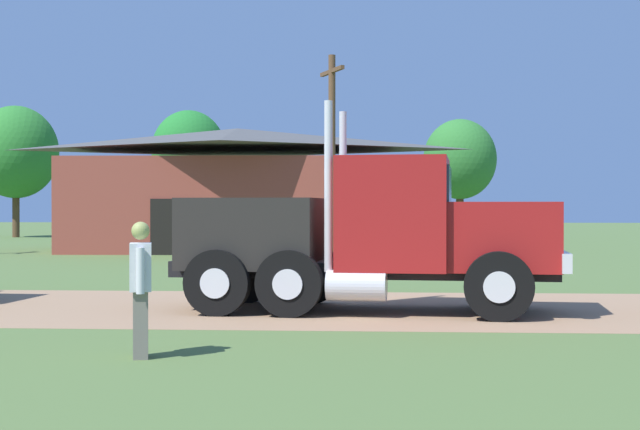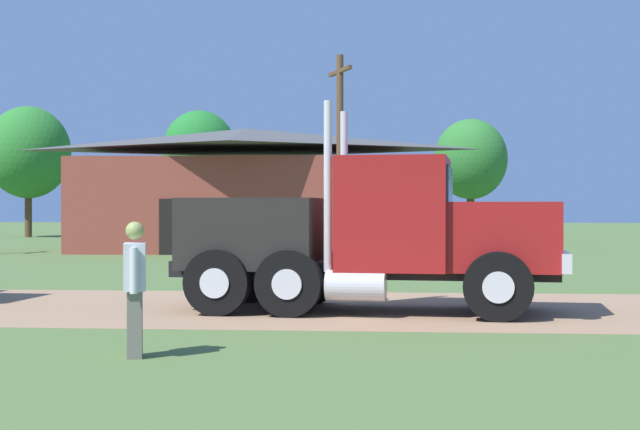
{
  "view_description": "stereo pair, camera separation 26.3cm",
  "coord_description": "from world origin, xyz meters",
  "px_view_note": "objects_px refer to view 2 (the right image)",
  "views": [
    {
      "loc": [
        1.14,
        -17.02,
        1.84
      ],
      "look_at": [
        0.05,
        -0.8,
        1.72
      ],
      "focal_mm": 52.22,
      "sensor_mm": 36.0,
      "label": 1
    },
    {
      "loc": [
        1.4,
        -17.0,
        1.84
      ],
      "look_at": [
        0.05,
        -0.8,
        1.72
      ],
      "focal_mm": 52.22,
      "sensor_mm": 36.0,
      "label": 2
    }
  ],
  "objects_px": {
    "truck_foreground_white": "(367,236)",
    "utility_pole_far": "(340,150)",
    "shed_building": "(246,192)",
    "visitor_by_barrel": "(135,284)"
  },
  "relations": [
    {
      "from": "truck_foreground_white",
      "to": "shed_building",
      "type": "bearing_deg",
      "value": 104.43
    },
    {
      "from": "truck_foreground_white",
      "to": "utility_pole_far",
      "type": "bearing_deg",
      "value": 95.08
    },
    {
      "from": "utility_pole_far",
      "to": "truck_foreground_white",
      "type": "bearing_deg",
      "value": -84.92
    },
    {
      "from": "visitor_by_barrel",
      "to": "truck_foreground_white",
      "type": "bearing_deg",
      "value": 63.41
    },
    {
      "from": "truck_foreground_white",
      "to": "shed_building",
      "type": "relative_size",
      "value": 0.48
    },
    {
      "from": "shed_building",
      "to": "visitor_by_barrel",
      "type": "bearing_deg",
      "value": -83.42
    },
    {
      "from": "visitor_by_barrel",
      "to": "utility_pole_far",
      "type": "bearing_deg",
      "value": 87.34
    },
    {
      "from": "visitor_by_barrel",
      "to": "shed_building",
      "type": "distance_m",
      "value": 28.81
    },
    {
      "from": "visitor_by_barrel",
      "to": "utility_pole_far",
      "type": "xyz_separation_m",
      "value": [
        1.08,
        23.29,
        3.1
      ]
    },
    {
      "from": "truck_foreground_white",
      "to": "shed_building",
      "type": "distance_m",
      "value": 24.01
    }
  ]
}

